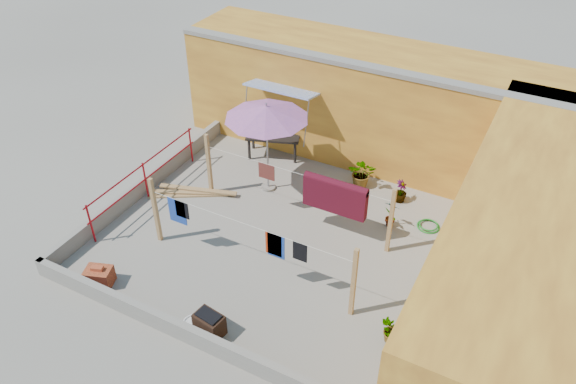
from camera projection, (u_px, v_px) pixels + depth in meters
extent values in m
plane|color=#9E998E|center=(278.00, 237.00, 13.70)|extent=(80.00, 80.00, 0.00)
cube|color=gold|center=(373.00, 104.00, 15.90)|extent=(11.00, 2.40, 3.20)
cube|color=gray|center=(363.00, 66.00, 14.24)|extent=(11.00, 0.35, 0.12)
cube|color=#2D51B2|center=(282.00, 89.00, 15.21)|extent=(2.00, 0.79, 0.22)
cylinder|color=gray|center=(246.00, 108.00, 15.69)|extent=(0.03, 0.30, 1.28)
cylinder|color=gray|center=(306.00, 124.00, 14.97)|extent=(0.03, 0.30, 1.28)
cube|color=gold|center=(514.00, 258.00, 10.79)|extent=(2.40, 9.00, 3.20)
cube|color=gray|center=(191.00, 335.00, 11.02)|extent=(8.30, 0.16, 0.44)
cube|color=gray|center=(146.00, 185.00, 15.11)|extent=(0.16, 7.30, 0.44)
cylinder|color=#9F0F17|center=(91.00, 224.00, 13.26)|extent=(0.05, 0.05, 1.10)
cylinder|color=#9F0F17|center=(146.00, 181.00, 14.68)|extent=(0.05, 0.05, 1.10)
cylinder|color=#9F0F17|center=(191.00, 145.00, 16.10)|extent=(0.05, 0.05, 1.10)
cylinder|color=#9F0F17|center=(143.00, 165.00, 14.38)|extent=(0.04, 4.20, 0.04)
cylinder|color=#9F0F17|center=(145.00, 179.00, 14.65)|extent=(0.04, 4.20, 0.04)
cube|color=tan|center=(156.00, 210.00, 13.11)|extent=(0.09, 0.09, 1.80)
cube|color=tan|center=(354.00, 283.00, 11.23)|extent=(0.09, 0.09, 1.80)
cube|color=tan|center=(391.00, 221.00, 12.79)|extent=(0.09, 0.09, 1.80)
cube|color=tan|center=(209.00, 164.00, 14.68)|extent=(0.09, 0.09, 1.80)
cylinder|color=silver|center=(246.00, 224.00, 11.84)|extent=(5.00, 0.01, 0.01)
cylinder|color=silver|center=(294.00, 172.00, 13.41)|extent=(5.00, 0.01, 0.01)
cube|color=#450B19|center=(335.00, 197.00, 13.21)|extent=(1.58, 0.22, 0.81)
cube|color=black|center=(335.00, 194.00, 13.16)|extent=(0.36, 0.02, 0.56)
cube|color=maroon|center=(267.00, 171.00, 13.82)|extent=(0.45, 0.02, 0.44)
cube|color=#1D3D9D|center=(177.00, 211.00, 12.73)|extent=(0.47, 0.02, 0.66)
cube|color=black|center=(182.00, 209.00, 12.62)|extent=(0.35, 0.02, 0.45)
cube|color=#AF2D0E|center=(274.00, 244.00, 11.76)|extent=(0.39, 0.02, 0.58)
cube|color=#1D3D9D|center=(276.00, 246.00, 11.75)|extent=(0.40, 0.02, 0.61)
cube|color=black|center=(300.00, 252.00, 11.50)|extent=(0.32, 0.02, 0.47)
cylinder|color=gray|center=(268.00, 187.00, 15.33)|extent=(0.39, 0.39, 0.06)
cylinder|color=gray|center=(267.00, 150.00, 14.62)|extent=(0.05, 0.05, 2.47)
cone|color=#B36099|center=(266.00, 112.00, 13.96)|extent=(2.46, 2.46, 0.34)
cylinder|color=gray|center=(266.00, 105.00, 13.85)|extent=(0.04, 0.04, 0.11)
cube|color=black|center=(274.00, 135.00, 16.28)|extent=(1.71, 1.25, 0.06)
cube|color=black|center=(249.00, 149.00, 16.32)|extent=(0.06, 0.06, 0.67)
cube|color=black|center=(253.00, 139.00, 16.81)|extent=(0.06, 0.06, 0.67)
cube|color=black|center=(295.00, 153.00, 16.17)|extent=(0.06, 0.06, 0.67)
cube|color=black|center=(298.00, 142.00, 16.66)|extent=(0.06, 0.06, 0.67)
cube|color=#A83D26|center=(99.00, 277.00, 12.33)|extent=(0.68, 0.59, 0.42)
cube|color=#B4472A|center=(97.00, 268.00, 12.18)|extent=(0.29, 0.21, 0.08)
cube|color=tan|center=(188.00, 195.00, 15.05)|extent=(1.92, 1.21, 0.04)
cube|color=tan|center=(193.00, 192.00, 15.07)|extent=(1.99, 1.05, 0.04)
cube|color=tan|center=(198.00, 189.00, 15.10)|extent=(2.08, 0.78, 0.04)
cube|color=black|center=(210.00, 324.00, 11.21)|extent=(0.63, 0.47, 0.49)
cube|color=black|center=(208.00, 315.00, 11.05)|extent=(0.52, 0.36, 0.04)
cylinder|color=silver|center=(194.00, 324.00, 11.49)|extent=(0.46, 0.46, 0.06)
torus|color=silver|center=(194.00, 323.00, 11.47)|extent=(0.49, 0.49, 0.05)
cylinder|color=silver|center=(434.00, 269.00, 12.60)|extent=(0.22, 0.22, 0.30)
cylinder|color=silver|center=(435.00, 264.00, 12.50)|extent=(0.06, 0.06, 0.05)
cylinder|color=silver|center=(448.00, 239.00, 13.42)|extent=(0.24, 0.24, 0.32)
cylinder|color=silver|center=(449.00, 233.00, 13.31)|extent=(0.06, 0.06, 0.05)
torus|color=#19731F|center=(428.00, 226.00, 14.01)|extent=(0.57, 0.57, 0.04)
torus|color=#19731F|center=(428.00, 225.00, 13.98)|extent=(0.48, 0.48, 0.04)
imported|color=#225D1A|center=(362.00, 173.00, 15.21)|extent=(0.89, 0.82, 0.83)
imported|color=#225D1A|center=(401.00, 191.00, 14.71)|extent=(0.39, 0.39, 0.62)
imported|color=#225D1A|center=(391.00, 213.00, 13.83)|extent=(0.46, 0.36, 0.78)
imported|color=#225D1A|center=(430.00, 275.00, 12.18)|extent=(0.35, 0.41, 0.67)
imported|color=#225D1A|center=(393.00, 332.00, 10.99)|extent=(0.62, 0.66, 0.58)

